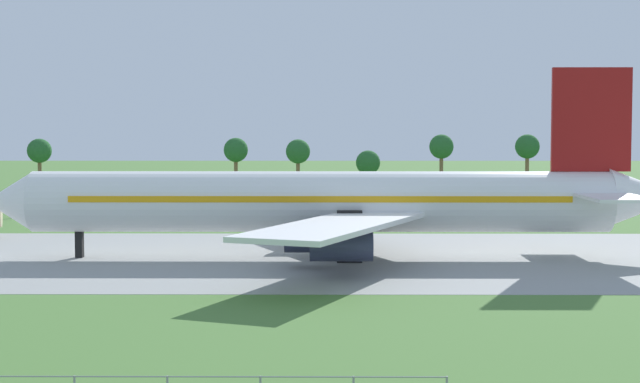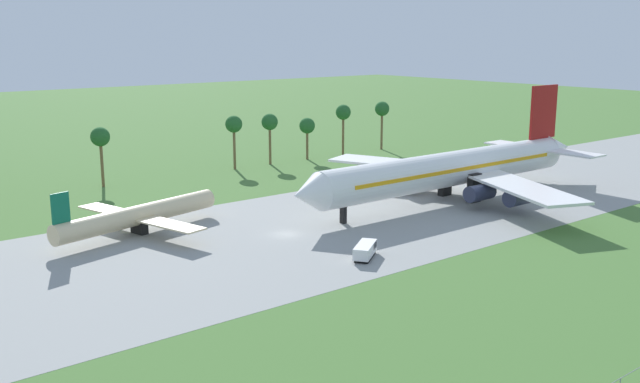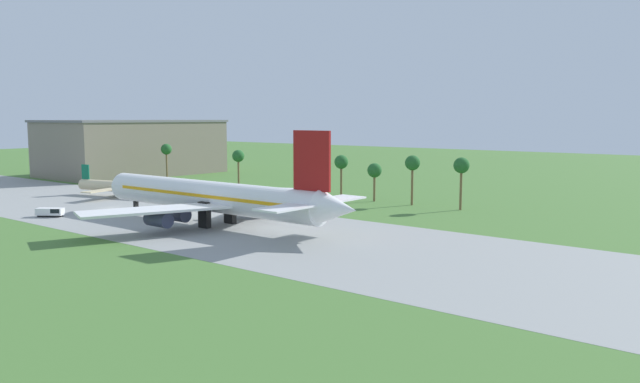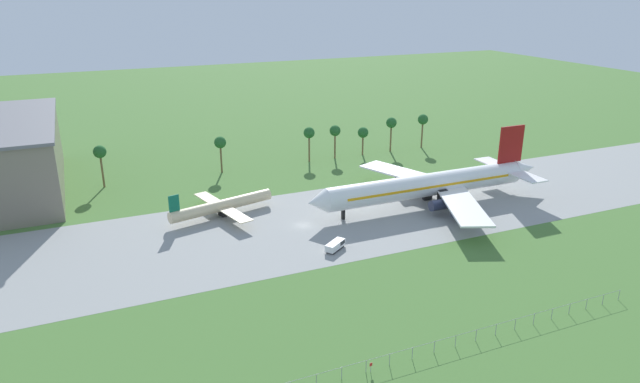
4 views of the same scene
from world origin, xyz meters
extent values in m
cylinder|color=white|center=(34.18, -0.40, 5.57)|extent=(56.61, 5.97, 5.97)
cone|color=white|center=(3.49, -0.40, 5.57)|extent=(4.77, 5.85, 5.85)
cube|color=#EFA314|center=(34.18, -0.40, 6.02)|extent=(48.12, 6.09, 0.60)
cube|color=maroon|center=(60.70, -0.40, 13.63)|extent=(7.76, 0.50, 10.14)
cube|color=white|center=(61.00, -0.40, 6.47)|extent=(5.37, 23.86, 0.30)
cube|color=white|center=(35.77, -13.70, 4.53)|extent=(17.16, 27.58, 0.44)
cube|color=white|center=(35.77, 12.91, 4.53)|extent=(17.16, 27.58, 0.44)
cylinder|color=#2D334C|center=(33.68, -7.56, 2.78)|extent=(5.37, 2.68, 2.68)
cylinder|color=#2D334C|center=(36.09, -13.52, 2.78)|extent=(5.37, 2.68, 2.68)
cylinder|color=#2D334C|center=(33.68, 6.76, 2.78)|extent=(5.37, 2.68, 2.68)
cylinder|color=#2D334C|center=(36.09, 12.73, 2.78)|extent=(5.37, 2.68, 2.68)
cube|color=black|center=(10.40, -0.40, 2.49)|extent=(0.70, 0.90, 4.97)
cube|color=black|center=(37.01, -3.68, 2.49)|extent=(2.40, 1.20, 4.97)
cube|color=black|center=(37.01, 2.88, 2.49)|extent=(2.40, 1.20, 4.97)
cylinder|color=brown|center=(21.40, 48.11, 4.52)|extent=(0.56, 0.56, 9.04)
sphere|color=#235B28|center=(21.40, 48.11, 9.64)|extent=(3.60, 3.60, 3.60)
cylinder|color=brown|center=(40.95, 48.11, 3.59)|extent=(0.56, 0.56, 7.19)
sphere|color=#235B28|center=(40.95, 48.11, 7.79)|extent=(3.60, 3.60, 3.60)
cylinder|color=brown|center=(64.41, 48.11, 4.78)|extent=(0.56, 0.56, 9.56)
sphere|color=#235B28|center=(64.41, 48.11, 10.16)|extent=(3.60, 3.60, 3.60)
cylinder|color=brown|center=(30.60, 48.11, 4.41)|extent=(0.56, 0.56, 8.82)
sphere|color=#235B28|center=(30.60, 48.11, 9.42)|extent=(3.60, 3.60, 3.60)
cylinder|color=brown|center=(-7.68, 48.11, 4.46)|extent=(0.56, 0.56, 8.92)
sphere|color=#235B28|center=(-7.68, 48.11, 9.52)|extent=(3.60, 3.60, 3.60)
cylinder|color=brown|center=(51.76, 48.11, 4.77)|extent=(0.56, 0.56, 9.54)
sphere|color=#235B28|center=(51.76, 48.11, 10.14)|extent=(3.60, 3.60, 3.60)
camera|label=1|loc=(34.85, -96.37, 12.66)|focal=55.00mm
camera|label=2|loc=(-57.86, -80.02, 28.05)|focal=40.00mm
camera|label=3|loc=(127.21, -80.94, 20.79)|focal=35.00mm
camera|label=4|loc=(-46.27, -116.95, 54.10)|focal=32.00mm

